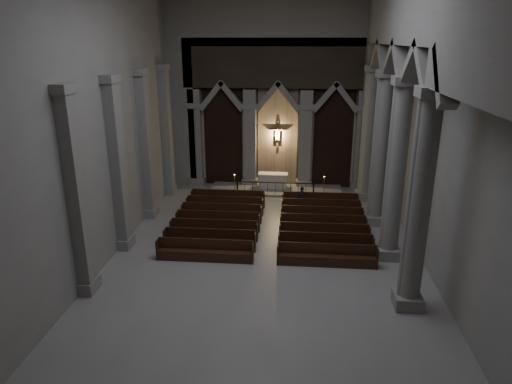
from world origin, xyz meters
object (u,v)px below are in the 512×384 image
Objects in this scene: altar at (273,181)px; candle_stand_right at (324,191)px; candle_stand_left at (235,191)px; altar_rail at (275,187)px; pews at (270,226)px; worshipper at (302,198)px.

candle_stand_right is at bearing -16.57° from altar.
altar is at bearing 36.67° from candle_stand_left.
candle_stand_left reaches higher than altar_rail.
altar_rail is at bearing -80.52° from altar.
altar_rail is at bearing 9.23° from candle_stand_left.
candle_stand_left is 5.66m from pews.
candle_stand_left is 5.59m from candle_stand_right.
altar is 1.45× the size of worshipper.
pews is at bearing -63.69° from candle_stand_left.
pews reaches higher than altar_rail.
altar_rail is 2.55m from candle_stand_left.
worshipper is at bearing -51.06° from altar_rail.
candle_stand_left is 0.16× the size of pews.
worshipper is at bearing 64.47° from pews.
candle_stand_right reaches higher than pews.
pews is at bearing -88.17° from altar.
candle_stand_right reaches higher than altar.
altar_rail is 2.62m from worshipper.
candle_stand_right is at bearing 77.78° from worshipper.
altar is 2.87m from candle_stand_left.
altar is 1.27× the size of candle_stand_left.
candle_stand_left reaches higher than pews.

